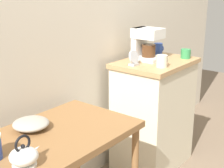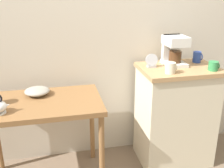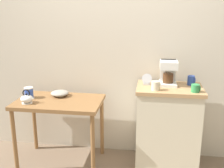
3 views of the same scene
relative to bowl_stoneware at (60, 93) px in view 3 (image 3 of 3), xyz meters
The scene contains 12 objects.
ground_plane 1.01m from the bowl_stoneware, 11.12° to the right, with size 8.00×8.00×0.00m, color #7A6651.
back_wall 0.99m from the bowl_stoneware, 21.63° to the left, with size 4.40×0.10×2.80m, color beige.
wooden_table 0.20m from the bowl_stoneware, 75.31° to the right, with size 0.93×0.59×0.75m.
kitchen_counter 1.26m from the bowl_stoneware, ahead, with size 0.68×0.49×0.93m.
bowl_stoneware is the anchor object (origin of this frame).
teakettle 0.39m from the bowl_stoneware, 132.74° to the right, with size 0.16×0.13×0.15m.
canister_enamel 0.34m from the bowl_stoneware, 160.40° to the right, with size 0.10×0.10×0.12m.
coffee_maker 1.23m from the bowl_stoneware, ahead, with size 0.18×0.22×0.26m.
mug_tall_green 1.48m from the bowl_stoneware, ahead, with size 0.09×0.08×0.08m.
mug_small_cream 1.11m from the bowl_stoneware, 11.02° to the right, with size 0.09×0.08×0.09m.
mug_blue 1.46m from the bowl_stoneware, ahead, with size 0.08×0.07×0.10m.
table_clock 1.00m from the bowl_stoneware, ahead, with size 0.11×0.05×0.12m.
Camera 3 is at (0.41, -2.73, 1.72)m, focal length 43.85 mm.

